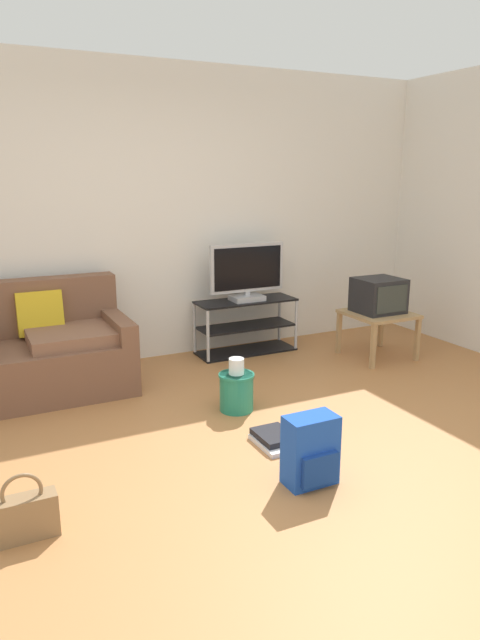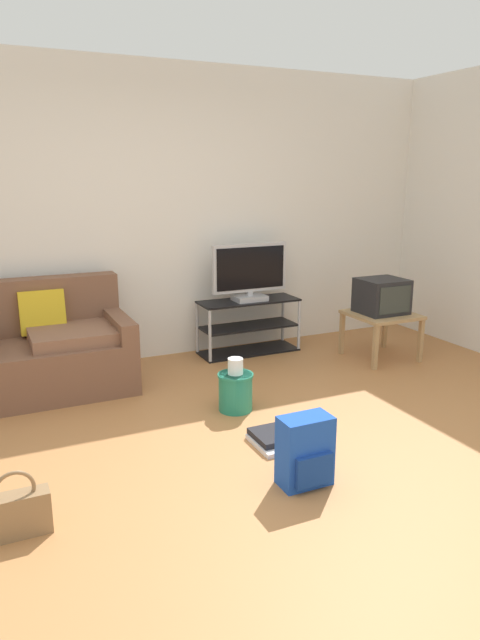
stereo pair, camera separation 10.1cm
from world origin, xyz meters
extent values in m
cube|color=#B27542|center=(0.00, 0.00, -0.01)|extent=(9.00, 9.80, 0.02)
cube|color=silver|center=(0.00, 2.45, 1.35)|extent=(9.00, 0.10, 2.70)
cube|color=brown|center=(-1.27, 1.89, 0.21)|extent=(1.85, 0.86, 0.41)
cube|color=brown|center=(-1.27, 2.22, 0.65)|extent=(1.85, 0.20, 0.47)
cube|color=brown|center=(-0.41, 1.89, 0.50)|extent=(0.14, 0.86, 0.17)
cube|color=brown|center=(-0.76, 1.83, 0.46)|extent=(0.74, 0.60, 0.10)
cube|color=gold|center=(-0.99, 2.10, 0.61)|extent=(0.36, 0.17, 0.37)
cube|color=black|center=(0.93, 2.14, 0.52)|extent=(0.99, 0.36, 0.02)
cube|color=black|center=(0.93, 2.14, 0.26)|extent=(0.95, 0.35, 0.02)
cube|color=black|center=(0.93, 2.14, 0.01)|extent=(0.99, 0.36, 0.02)
cylinder|color=#B7B7BC|center=(0.46, 1.98, 0.26)|extent=(0.03, 0.03, 0.53)
cylinder|color=#B7B7BC|center=(1.41, 1.98, 0.26)|extent=(0.03, 0.03, 0.53)
cylinder|color=#B7B7BC|center=(0.46, 2.31, 0.26)|extent=(0.03, 0.03, 0.53)
cylinder|color=#B7B7BC|center=(1.41, 2.31, 0.26)|extent=(0.03, 0.03, 0.53)
cube|color=#B2B2B7|center=(0.93, 2.12, 0.55)|extent=(0.31, 0.22, 0.05)
cube|color=#B2B2B7|center=(0.93, 2.12, 0.60)|extent=(0.05, 0.04, 0.04)
cube|color=#B2B2B7|center=(0.93, 2.12, 0.85)|extent=(0.77, 0.04, 0.46)
cube|color=black|center=(0.93, 2.10, 0.85)|extent=(0.71, 0.01, 0.40)
cube|color=tan|center=(2.00, 1.44, 0.43)|extent=(0.58, 0.58, 0.03)
cube|color=tan|center=(1.74, 1.18, 0.21)|extent=(0.04, 0.04, 0.41)
cube|color=tan|center=(2.26, 1.18, 0.21)|extent=(0.04, 0.04, 0.41)
cube|color=tan|center=(1.74, 1.70, 0.21)|extent=(0.04, 0.04, 0.41)
cube|color=tan|center=(2.26, 1.70, 0.21)|extent=(0.04, 0.04, 0.41)
cube|color=#232326|center=(2.00, 1.46, 0.61)|extent=(0.42, 0.38, 0.32)
cube|color=#333833|center=(2.00, 1.27, 0.61)|extent=(0.34, 0.01, 0.25)
cube|color=blue|center=(0.14, -0.24, 0.20)|extent=(0.30, 0.17, 0.41)
cube|color=navy|center=(0.14, -0.35, 0.13)|extent=(0.23, 0.04, 0.18)
cylinder|color=navy|center=(0.05, -0.14, 0.23)|extent=(0.04, 0.04, 0.33)
cylinder|color=navy|center=(0.22, -0.14, 0.23)|extent=(0.04, 0.04, 0.33)
cube|color=olive|center=(-1.38, -0.07, 0.11)|extent=(0.31, 0.11, 0.22)
torus|color=olive|center=(-1.38, -0.07, 0.25)|extent=(0.20, 0.02, 0.20)
cylinder|color=#238466|center=(0.22, 0.88, 0.14)|extent=(0.25, 0.25, 0.29)
cylinder|color=#238466|center=(0.22, 0.88, 0.28)|extent=(0.27, 0.27, 0.02)
cylinder|color=white|center=(0.22, 0.88, 0.34)|extent=(0.11, 0.11, 0.14)
cube|color=silver|center=(0.29, 0.25, 0.01)|extent=(0.42, 0.33, 0.03)
cube|color=#661E70|center=(0.36, 0.21, 0.08)|extent=(0.16, 0.12, 0.11)
cube|color=black|center=(0.20, 0.29, 0.05)|extent=(0.22, 0.28, 0.04)
camera|label=1|loc=(-1.53, -2.72, 1.72)|focal=32.12mm
camera|label=2|loc=(-1.44, -2.76, 1.72)|focal=32.12mm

